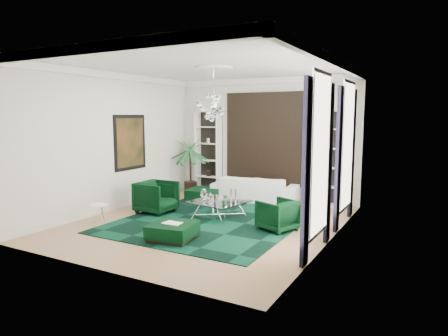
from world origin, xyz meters
The scene contains 30 objects.
floor centered at (0.00, 0.00, -0.01)m, with size 6.00×7.00×0.02m, color tan.
ceiling centered at (0.00, 0.00, 3.81)m, with size 6.00×7.00×0.02m, color white.
wall_back centered at (0.00, 3.51, 1.90)m, with size 6.00×0.02×3.80m, color silver.
wall_front centered at (0.00, -3.51, 1.90)m, with size 6.00×0.02×3.80m, color silver.
wall_left centered at (-3.01, 0.00, 1.90)m, with size 0.02×7.00×3.80m, color silver.
wall_right centered at (3.01, 0.00, 1.90)m, with size 0.02×7.00×3.80m, color silver.
crown_molding centered at (0.00, 0.00, 3.70)m, with size 6.00×7.00×0.18m, color white, non-canonical shape.
ceiling_medallion centered at (0.00, 0.30, 3.77)m, with size 0.90×0.90×0.05m, color white.
tapestry centered at (0.00, 3.46, 1.90)m, with size 2.50×0.06×2.80m, color black.
shelving_left centered at (-1.95, 3.31, 1.40)m, with size 0.90×0.38×2.80m, color white, non-canonical shape.
shelving_right centered at (1.95, 3.31, 1.40)m, with size 0.90×0.38×2.80m, color white, non-canonical shape.
painting centered at (-2.97, 0.60, 1.85)m, with size 0.04×1.30×1.60m, color black.
window_near centered at (2.99, -0.90, 1.90)m, with size 0.03×1.10×2.90m, color white.
curtain_near_a centered at (2.96, -1.68, 1.65)m, with size 0.07×0.30×3.25m, color black.
curtain_near_b centered at (2.96, -0.12, 1.65)m, with size 0.07×0.30×3.25m, color black.
window_far centered at (2.99, 1.50, 1.90)m, with size 0.03×1.10×2.90m, color white.
curtain_far_a centered at (2.96, 0.72, 1.65)m, with size 0.07×0.30×3.25m, color black.
curtain_far_b centered at (2.96, 2.28, 1.65)m, with size 0.07×0.30×3.25m, color black.
rug centered at (0.00, 0.30, 0.01)m, with size 4.20×5.00×0.02m, color black.
sofa centered at (0.00, 2.85, 0.38)m, with size 2.62×1.02×0.76m, color silver.
armchair_left centered at (-1.75, 0.20, 0.43)m, with size 0.92×0.95×0.87m, color black.
armchair_right centered at (1.75, 0.20, 0.36)m, with size 0.77×0.79×0.72m, color black.
coffee_table centered at (0.00, 0.55, 0.22)m, with size 1.27×1.27×0.44m, color white, non-canonical shape.
ottoman_side centered at (-1.35, 2.00, 0.20)m, with size 0.90×0.90×0.40m, color black.
ottoman_front centered at (0.05, -1.55, 0.18)m, with size 0.90×0.90×0.36m, color black.
book centered at (0.05, -1.55, 0.37)m, with size 0.40×0.26×0.03m, color white.
side_table centered at (-2.35, -1.30, 0.22)m, with size 0.46×0.46×0.45m, color white.
palm centered at (-2.45, 2.95, 1.22)m, with size 1.53×1.53×2.44m, color #226A30, non-canonical shape.
chandelier centered at (0.00, 0.30, 2.85)m, with size 0.78×0.78×0.70m, color white, non-canonical shape.
table_plant centered at (0.32, 0.28, 0.56)m, with size 0.14×0.11×0.24m, color #226A30.
Camera 1 is at (4.94, -8.24, 2.63)m, focal length 32.00 mm.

